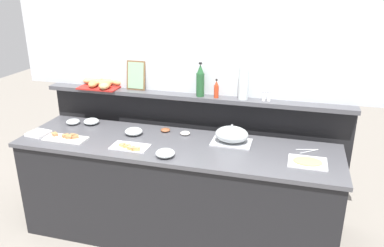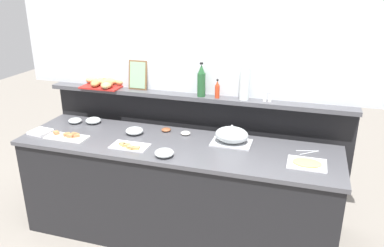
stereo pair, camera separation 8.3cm
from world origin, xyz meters
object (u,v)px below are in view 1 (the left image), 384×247
Objects in this scene: salt_shaker at (264,96)px; framed_picture at (136,75)px; hot_sauce_bottle at (216,90)px; sandwich_platter_rear at (130,147)px; cold_cuts_platter at (308,162)px; glass_bowl_extra at (73,122)px; glass_bowl_medium at (165,153)px; napkin_stack at (38,133)px; wine_bottle_green at (200,81)px; sandwich_platter_front at (66,138)px; serving_cloche at (232,135)px; glass_bowl_small at (134,132)px; bread_basket at (102,84)px; pepper_shaker at (269,96)px; condiment_bowl_red at (185,133)px; condiment_bowl_dark at (165,130)px; water_carafe at (244,83)px; glass_bowl_large at (91,122)px; serving_tongs at (308,151)px.

salt_shaker is 1.25m from framed_picture.
hot_sauce_bottle is at bearing -4.43° from framed_picture.
cold_cuts_platter is at bearing 4.39° from sandwich_platter_rear.
glass_bowl_medium is at bearing -22.12° from glass_bowl_extra.
hot_sauce_bottle is (1.51, 0.59, 0.37)m from napkin_stack.
sandwich_platter_rear is at bearing -124.14° from wine_bottle_green.
sandwich_platter_front is 1.11× the size of serving_cloche.
glass_bowl_small is 0.36× the size of bread_basket.
wine_bottle_green is 0.59m from salt_shaker.
wine_bottle_green is 3.63× the size of salt_shaker.
framed_picture reaches higher than pepper_shaker.
glass_bowl_small is 0.47m from condiment_bowl_red.
cold_cuts_platter is 3.31× the size of condiment_bowl_dark.
water_carafe is at bearing -2.08° from framed_picture.
hot_sauce_bottle is 0.47m from pepper_shaker.
sandwich_platter_front and sandwich_platter_rear have the same top height.
condiment_bowl_red is at bearing -107.37° from wine_bottle_green.
cold_cuts_platter is 1.97× the size of glass_bowl_large.
glass_bowl_extra is at bearing -168.91° from hot_sauce_bottle.
condiment_bowl_dark is (0.16, 0.43, 0.01)m from sandwich_platter_rear.
salt_shaker is (1.94, 0.62, 0.33)m from napkin_stack.
salt_shaker reaches higher than glass_bowl_small.
wine_bottle_green is at bearing 176.09° from hot_sauce_bottle.
glass_bowl_extra reaches higher than condiment_bowl_dark.
serving_cloche is 0.45m from condiment_bowl_red.
condiment_bowl_red is (0.02, 0.48, -0.01)m from glass_bowl_medium.
salt_shaker reaches higher than condiment_bowl_dark.
condiment_bowl_dark is at bearing -141.74° from wine_bottle_green.
wine_bottle_green is 0.66m from framed_picture.
water_carafe is (-0.23, 0.00, 0.11)m from pepper_shaker.
salt_shaker is at bearing 56.14° from serving_cloche.
wine_bottle_green is 0.63m from pepper_shaker.
condiment_bowl_red is at bearing 170.49° from serving_cloche.
hot_sauce_bottle is 0.56× the size of wine_bottle_green.
glass_bowl_medium is (0.93, -0.50, 0.00)m from glass_bowl_large.
serving_tongs is at bearing -3.54° from condiment_bowl_red.
glass_bowl_large is at bearing -142.67° from framed_picture.
sandwich_platter_rear is 1.26m from salt_shaker.
hot_sauce_bottle is at bearing 26.54° from sandwich_platter_front.
wine_bottle_green is at bearing 12.95° from glass_bowl_extra.
sandwich_platter_rear is 1.44m from cold_cuts_platter.
serving_cloche is 1.46m from bread_basket.
napkin_stack is at bearing -160.45° from condiment_bowl_dark.
serving_cloche is (-0.63, 0.22, 0.06)m from cold_cuts_platter.
glass_bowl_extra is at bearing 173.26° from cold_cuts_platter.
framed_picture is (-0.14, 0.42, 0.41)m from glass_bowl_small.
condiment_bowl_dark is 0.64m from framed_picture.
pepper_shaker reaches higher than condiment_bowl_dark.
condiment_bowl_red is 0.50m from wine_bottle_green.
serving_cloche reaches higher than glass_bowl_extra.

